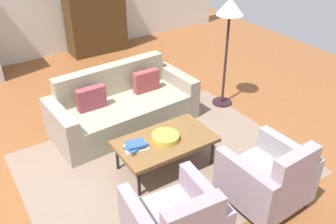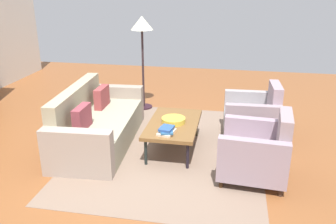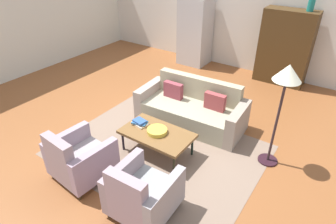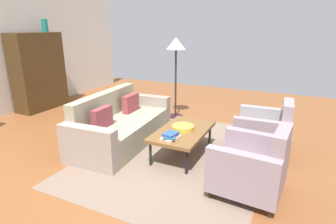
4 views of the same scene
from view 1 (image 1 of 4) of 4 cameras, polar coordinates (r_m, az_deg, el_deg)
ground_plane at (r=4.98m, az=-7.59°, el=-6.71°), size 10.90×10.90×0.00m
area_rug at (r=4.80m, az=-0.75°, el=-8.00°), size 3.40×2.60×0.01m
couch at (r=5.46m, az=-7.17°, el=0.74°), size 2.15×1.02×0.86m
coffee_table at (r=4.53m, az=-0.45°, el=-4.67°), size 1.20×0.70×0.42m
armchair_right at (r=4.19m, az=15.49°, el=-10.16°), size 0.83×0.83×0.88m
fruit_bowl at (r=4.50m, az=-0.39°, el=-3.92°), size 0.34×0.34×0.07m
book_stack at (r=4.35m, az=-4.96°, el=-5.30°), size 0.30×0.23×0.09m
cabinet at (r=8.02m, az=-11.30°, el=15.24°), size 1.20×0.51×1.80m
floor_lamp at (r=5.60m, az=9.49°, el=14.31°), size 0.40×0.40×1.72m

